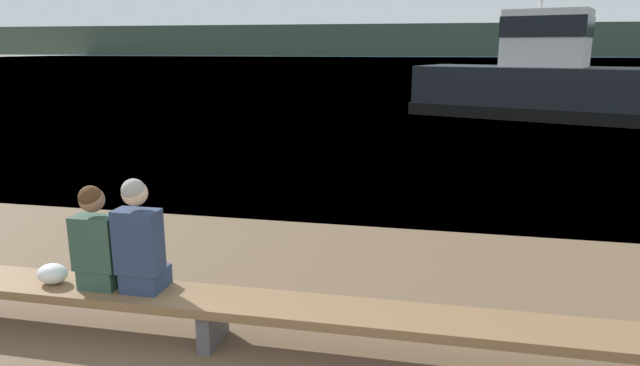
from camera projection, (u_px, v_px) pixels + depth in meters
name	position (u px, v px, depth m)	size (l,w,h in m)	color
water_surface	(435.00, 60.00, 122.73)	(240.00, 240.00, 0.00)	#386084
far_shoreline	(439.00, 40.00, 178.87)	(600.00, 12.00, 9.67)	#384233
bench_main	(212.00, 305.00, 5.03)	(8.31, 0.55, 0.44)	brown
person_left	(97.00, 241.00, 5.12)	(0.40, 0.38, 0.96)	#2D4C3D
person_right	(139.00, 240.00, 5.03)	(0.40, 0.38, 1.05)	navy
shopping_bag	(52.00, 274.00, 5.28)	(0.28, 0.23, 0.19)	white
tugboat_red	(533.00, 84.00, 21.50)	(9.09, 6.10, 7.32)	black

